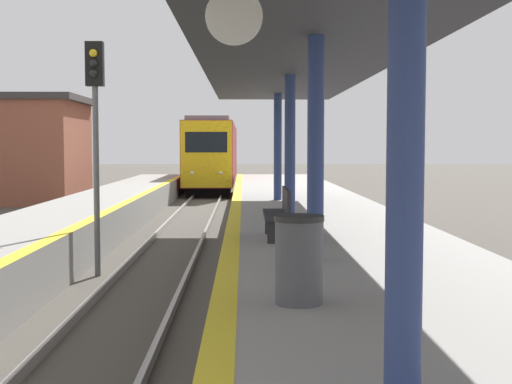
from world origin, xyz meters
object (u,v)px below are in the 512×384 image
Objects in this scene: train at (214,154)px; bench at (279,212)px; trash_bin at (299,259)px; signal_mid at (95,114)px.

bench is at bearing -85.60° from train.
trash_bin is at bearing -90.64° from bench.
trash_bin is 0.58× the size of bench.
train reaches higher than trash_bin.
signal_mid reaches higher than train.
bench is at bearing -25.29° from signal_mid.
bench is (0.06, 5.37, 0.01)m from trash_bin.
signal_mid is at bearing 154.71° from bench.
signal_mid is 8.19m from trash_bin.
train is 12.35× the size of bench.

